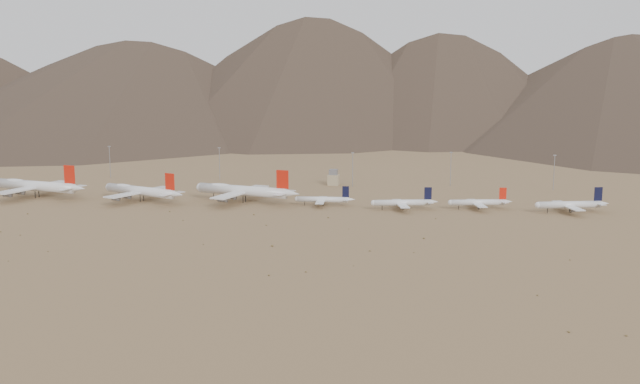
% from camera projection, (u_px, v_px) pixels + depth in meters
% --- Properties ---
extents(ground, '(3000.00, 3000.00, 0.00)m').
position_uv_depth(ground, '(250.00, 213.00, 427.02)').
color(ground, '#9C7850').
rests_on(ground, ground).
extents(mountain_ridge, '(4400.00, 1000.00, 300.00)m').
position_uv_depth(mountain_ridge, '(391.00, 37.00, 1275.27)').
color(mountain_ridge, brown).
rests_on(mountain_ridge, ground).
extents(widebody_west, '(77.77, 60.98, 23.38)m').
position_uv_depth(widebody_west, '(35.00, 186.00, 482.25)').
color(widebody_west, white).
rests_on(widebody_west, ground).
extents(widebody_centre, '(65.76, 52.63, 20.56)m').
position_uv_depth(widebody_centre, '(141.00, 191.00, 466.98)').
color(widebody_centre, white).
rests_on(widebody_centre, ground).
extents(widebody_east, '(75.27, 59.23, 22.75)m').
position_uv_depth(widebody_east, '(243.00, 191.00, 463.35)').
color(widebody_east, white).
rests_on(widebody_east, ground).
extents(narrowbody_a, '(38.73, 27.96, 12.79)m').
position_uv_depth(narrowbody_a, '(324.00, 199.00, 451.50)').
color(narrowbody_a, white).
rests_on(narrowbody_a, ground).
extents(narrowbody_b, '(41.22, 30.45, 13.91)m').
position_uv_depth(narrowbody_b, '(404.00, 203.00, 438.03)').
color(narrowbody_b, white).
rests_on(narrowbody_b, ground).
extents(narrowbody_c, '(39.90, 29.42, 13.42)m').
position_uv_depth(narrowbody_c, '(479.00, 202.00, 439.92)').
color(narrowbody_c, white).
rests_on(narrowbody_c, ground).
extents(narrowbody_d, '(45.29, 33.58, 15.38)m').
position_uv_depth(narrowbody_d, '(571.00, 205.00, 428.64)').
color(narrowbody_d, white).
rests_on(narrowbody_d, ground).
extents(control_tower, '(8.00, 8.00, 12.00)m').
position_uv_depth(control_tower, '(333.00, 178.00, 536.92)').
color(control_tower, tan).
rests_on(control_tower, ground).
extents(mast_far_west, '(2.00, 0.60, 25.70)m').
position_uv_depth(mast_far_west, '(110.00, 160.00, 576.19)').
color(mast_far_west, gray).
rests_on(mast_far_west, ground).
extents(mast_west, '(2.00, 0.60, 25.70)m').
position_uv_depth(mast_west, '(220.00, 162.00, 565.42)').
color(mast_west, gray).
rests_on(mast_west, ground).
extents(mast_centre, '(2.00, 0.60, 25.70)m').
position_uv_depth(mast_centre, '(353.00, 168.00, 528.72)').
color(mast_centre, gray).
rests_on(mast_centre, ground).
extents(mast_east, '(2.00, 0.60, 25.70)m').
position_uv_depth(mast_east, '(451.00, 167.00, 531.35)').
color(mast_east, gray).
rests_on(mast_east, ground).
extents(mast_far_east, '(2.00, 0.60, 25.70)m').
position_uv_depth(mast_far_east, '(554.00, 171.00, 511.81)').
color(mast_far_east, gray).
rests_on(mast_far_east, ground).
extents(desert_scrub, '(362.06, 179.15, 0.96)m').
position_uv_depth(desert_scrub, '(218.00, 237.00, 363.65)').
color(desert_scrub, brown).
rests_on(desert_scrub, ground).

